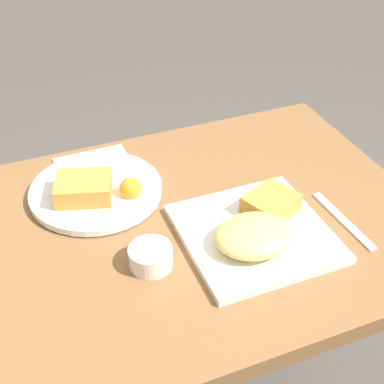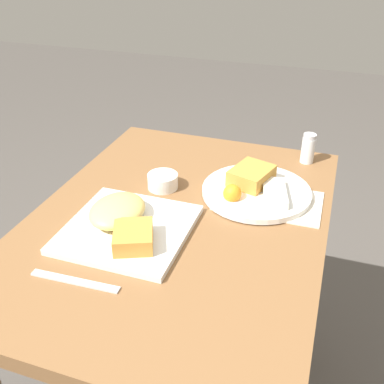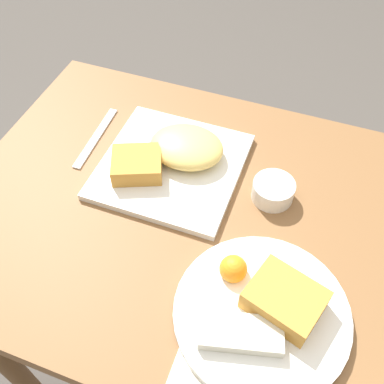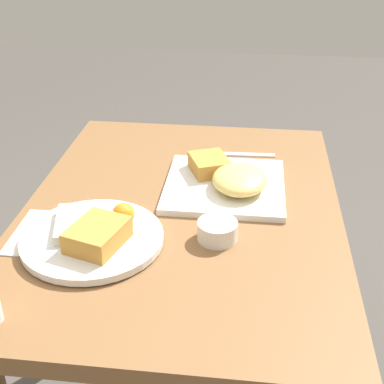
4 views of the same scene
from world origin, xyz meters
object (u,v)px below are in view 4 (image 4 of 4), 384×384
at_px(plate_oval_far, 93,235).
at_px(butter_knife, 239,154).
at_px(plate_square_near, 228,180).
at_px(sauce_ramekin, 217,230).

bearing_deg(plate_oval_far, butter_knife, -31.29).
xyz_separation_m(plate_square_near, butter_knife, (0.18, -0.02, -0.02)).
xyz_separation_m(sauce_ramekin, butter_knife, (0.38, -0.03, -0.02)).
bearing_deg(butter_knife, plate_square_near, 81.98).
height_order(plate_oval_far, butter_knife, plate_oval_far).
bearing_deg(plate_square_near, sauce_ramekin, 177.54).
xyz_separation_m(plate_oval_far, butter_knife, (0.42, -0.25, -0.02)).
relative_size(plate_square_near, butter_knife, 1.45).
distance_m(sauce_ramekin, butter_knife, 0.38).
bearing_deg(sauce_ramekin, plate_square_near, -2.46).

